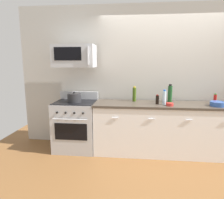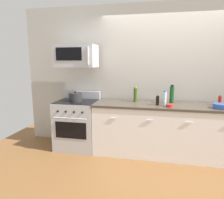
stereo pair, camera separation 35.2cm
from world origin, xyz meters
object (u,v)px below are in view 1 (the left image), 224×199
at_px(bottle_olive_oil, 134,94).
at_px(bowl_red_small, 170,104).
at_px(microwave, 74,56).
at_px(bottle_soy_sauce_dark, 157,100).
at_px(bottle_wine_green, 170,94).
at_px(range_oven, 76,125).
at_px(bottle_hot_sauce_red, 215,99).
at_px(stockpot, 74,98).
at_px(bowl_blue_mixing, 218,104).
at_px(bottle_water_clear, 164,98).

height_order(bottle_olive_oil, bowl_red_small, bottle_olive_oil).
relative_size(microwave, bottle_soy_sauce_dark, 4.48).
bearing_deg(bottle_wine_green, bottle_soy_sauce_dark, -142.12).
bearing_deg(bottle_soy_sauce_dark, microwave, 175.93).
relative_size(range_oven, bottle_hot_sauce_red, 6.11).
xyz_separation_m(bottle_wine_green, bowl_red_small, (-0.05, -0.31, -0.13)).
height_order(bottle_olive_oil, stockpot, bottle_olive_oil).
bearing_deg(bowl_blue_mixing, range_oven, 177.10).
bearing_deg(bottle_olive_oil, stockpot, -168.65).
distance_m(bottle_hot_sauce_red, bowl_red_small, 0.88).
distance_m(bottle_soy_sauce_dark, stockpot, 1.49).
distance_m(range_oven, stockpot, 0.54).
bearing_deg(range_oven, microwave, 89.71).
height_order(bowl_red_small, stockpot, stockpot).
height_order(range_oven, bottle_hot_sauce_red, bottle_hot_sauce_red).
relative_size(bottle_olive_oil, stockpot, 1.12).
distance_m(bottle_water_clear, bottle_hot_sauce_red, 0.93).
relative_size(bottle_wine_green, stockpot, 1.34).
relative_size(bowl_red_small, bowl_blue_mixing, 0.51).
bearing_deg(bottle_wine_green, stockpot, -173.96).
bearing_deg(bowl_red_small, bottle_wine_green, 80.62).
height_order(bottle_hot_sauce_red, stockpot, stockpot).
bearing_deg(stockpot, bottle_olive_oil, 11.35).
height_order(microwave, bowl_red_small, microwave).
height_order(bottle_hot_sauce_red, bowl_red_small, bottle_hot_sauce_red).
bearing_deg(bowl_red_small, microwave, 172.39).
bearing_deg(bottle_soy_sauce_dark, range_oven, 177.65).
bearing_deg(bowl_blue_mixing, bottle_hot_sauce_red, 80.74).
bearing_deg(bottle_soy_sauce_dark, bottle_hot_sauce_red, 9.31).
relative_size(microwave, bottle_hot_sauce_red, 4.25).
bearing_deg(stockpot, bowl_red_small, -4.31).
bearing_deg(bowl_blue_mixing, bottle_wine_green, 161.02).
bearing_deg(bottle_hot_sauce_red, bottle_water_clear, -168.06).
distance_m(bottle_water_clear, bottle_wine_green, 0.25).
relative_size(bottle_olive_oil, bowl_red_small, 2.21).
relative_size(bottle_wine_green, bowl_blue_mixing, 1.34).
xyz_separation_m(bottle_olive_oil, bottle_hot_sauce_red, (1.42, -0.06, -0.05)).
distance_m(bottle_water_clear, bowl_red_small, 0.16).
bearing_deg(range_oven, bottle_olive_oil, 8.63).
bearing_deg(bowl_red_small, bottle_water_clear, 130.19).
height_order(bottle_olive_oil, bottle_water_clear, bottle_olive_oil).
bearing_deg(bowl_blue_mixing, bottle_olive_oil, 168.16).
bearing_deg(bottle_olive_oil, microwave, -173.69).
bearing_deg(bowl_blue_mixing, stockpot, 178.34).
distance_m(microwave, bottle_water_clear, 1.75).
bearing_deg(range_oven, stockpot, -90.00).
relative_size(bottle_olive_oil, bottle_wine_green, 0.84).
bearing_deg(bowl_red_small, range_oven, 173.89).
xyz_separation_m(range_oven, bottle_water_clear, (1.60, -0.09, 0.57)).
height_order(microwave, bottle_wine_green, microwave).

